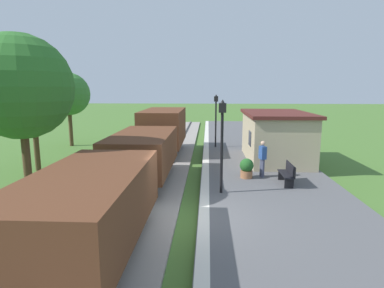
# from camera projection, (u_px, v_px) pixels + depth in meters

# --- Properties ---
(ground_plane) EXTENTS (160.00, 160.00, 0.00)m
(ground_plane) POSITION_uv_depth(u_px,v_px,m) (192.00, 222.00, 10.39)
(ground_plane) COLOR #47702D
(platform_slab) EXTENTS (6.00, 60.00, 0.25)m
(platform_slab) POSITION_uv_depth(u_px,v_px,m) (290.00, 221.00, 10.21)
(platform_slab) COLOR #565659
(platform_slab) RESTS_ON ground
(platform_edge_stripe) EXTENTS (0.36, 60.00, 0.01)m
(platform_edge_stripe) POSITION_uv_depth(u_px,v_px,m) (204.00, 215.00, 10.33)
(platform_edge_stripe) COLOR silver
(platform_edge_stripe) RESTS_ON platform_slab
(track_ballast) EXTENTS (3.80, 60.00, 0.12)m
(track_ballast) POSITION_uv_depth(u_px,v_px,m) (120.00, 219.00, 10.50)
(track_ballast) COLOR gray
(track_ballast) RESTS_ON ground
(rail_near) EXTENTS (0.07, 60.00, 0.14)m
(rail_near) POSITION_uv_depth(u_px,v_px,m) (141.00, 216.00, 10.44)
(rail_near) COLOR slate
(rail_near) RESTS_ON track_ballast
(rail_far) EXTENTS (0.07, 60.00, 0.14)m
(rail_far) POSITION_uv_depth(u_px,v_px,m) (99.00, 215.00, 10.51)
(rail_far) COLOR slate
(rail_far) RESTS_ON track_ballast
(freight_train) EXTENTS (2.50, 19.40, 2.72)m
(freight_train) POSITION_uv_depth(u_px,v_px,m) (146.00, 150.00, 14.75)
(freight_train) COLOR brown
(freight_train) RESTS_ON rail_near
(station_hut) EXTENTS (3.50, 5.80, 2.78)m
(station_hut) POSITION_uv_depth(u_px,v_px,m) (276.00, 136.00, 18.10)
(station_hut) COLOR tan
(station_hut) RESTS_ON platform_slab
(bench_near_hut) EXTENTS (0.42, 1.50, 0.91)m
(bench_near_hut) POSITION_uv_depth(u_px,v_px,m) (288.00, 173.00, 13.66)
(bench_near_hut) COLOR black
(bench_near_hut) RESTS_ON platform_slab
(person_waiting) EXTENTS (0.34, 0.43, 1.71)m
(person_waiting) POSITION_uv_depth(u_px,v_px,m) (262.00, 157.00, 14.69)
(person_waiting) COLOR #474C66
(person_waiting) RESTS_ON platform_slab
(potted_planter) EXTENTS (0.64, 0.64, 0.92)m
(potted_planter) POSITION_uv_depth(u_px,v_px,m) (247.00, 168.00, 14.59)
(potted_planter) COLOR #9E6642
(potted_planter) RESTS_ON platform_slab
(lamp_post_near) EXTENTS (0.28, 0.28, 3.70)m
(lamp_post_near) POSITION_uv_depth(u_px,v_px,m) (222.00, 129.00, 12.16)
(lamp_post_near) COLOR black
(lamp_post_near) RESTS_ON platform_slab
(lamp_post_far) EXTENTS (0.28, 0.28, 3.70)m
(lamp_post_far) POSITION_uv_depth(u_px,v_px,m) (216.00, 111.00, 21.90)
(lamp_post_far) COLOR black
(lamp_post_far) RESTS_ON platform_slab
(tree_trackside_mid) EXTENTS (3.63, 3.63, 6.23)m
(tree_trackside_mid) POSITION_uv_depth(u_px,v_px,m) (20.00, 87.00, 10.83)
(tree_trackside_mid) COLOR #4C3823
(tree_trackside_mid) RESTS_ON ground
(tree_trackside_far) EXTENTS (3.49, 3.49, 5.69)m
(tree_trackside_far) POSITION_uv_depth(u_px,v_px,m) (32.00, 97.00, 16.31)
(tree_trackside_far) COLOR #4C3823
(tree_trackside_far) RESTS_ON ground
(tree_field_left) EXTENTS (3.16, 3.16, 5.52)m
(tree_field_left) POSITION_uv_depth(u_px,v_px,m) (68.00, 94.00, 23.50)
(tree_field_left) COLOR #4C3823
(tree_field_left) RESTS_ON ground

